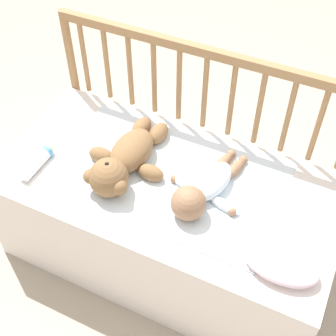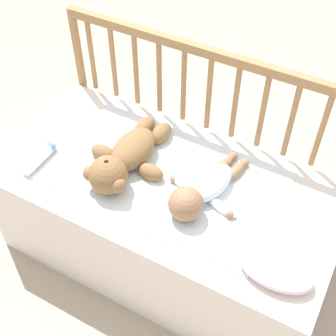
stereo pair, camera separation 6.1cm
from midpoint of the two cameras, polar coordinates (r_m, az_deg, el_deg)
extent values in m
plane|color=tan|center=(2.11, -0.98, -9.98)|extent=(12.00, 12.00, 0.00)
cube|color=white|center=(1.92, -1.06, -6.20)|extent=(1.29, 0.64, 0.47)
cylinder|color=#997047|center=(2.24, -11.81, 8.87)|extent=(0.04, 0.04, 0.84)
cube|color=#997047|center=(1.74, 3.84, 13.90)|extent=(1.26, 0.03, 0.04)
cylinder|color=#997047|center=(2.08, -11.01, 13.02)|extent=(0.02, 0.02, 0.34)
cylinder|color=#997047|center=(2.02, -8.35, 12.36)|extent=(0.02, 0.02, 0.34)
cylinder|color=#997047|center=(1.97, -5.55, 11.64)|extent=(0.02, 0.02, 0.34)
cylinder|color=#997047|center=(1.93, -2.63, 10.85)|extent=(0.02, 0.02, 0.34)
cylinder|color=#997047|center=(1.89, 0.41, 10.00)|extent=(0.02, 0.02, 0.34)
cylinder|color=#997047|center=(1.85, 3.56, 9.08)|extent=(0.02, 0.02, 0.34)
cylinder|color=#997047|center=(1.82, 6.79, 8.11)|extent=(0.02, 0.02, 0.34)
cylinder|color=#997047|center=(1.80, 10.11, 7.08)|extent=(0.02, 0.02, 0.34)
cylinder|color=#997047|center=(1.79, 13.47, 6.00)|extent=(0.02, 0.02, 0.34)
cylinder|color=#997047|center=(1.78, 16.87, 4.89)|extent=(0.02, 0.02, 0.34)
cube|color=white|center=(1.76, -0.98, -0.72)|extent=(0.86, 0.54, 0.01)
ellipsoid|color=olive|center=(1.78, -5.42, 2.13)|extent=(0.14, 0.23, 0.11)
sphere|color=olive|center=(1.67, -8.28, -1.18)|extent=(0.14, 0.14, 0.14)
sphere|color=beige|center=(1.64, -8.43, -0.26)|extent=(0.06, 0.06, 0.06)
sphere|color=black|center=(1.62, -8.52, 0.34)|extent=(0.02, 0.02, 0.02)
sphere|color=olive|center=(1.63, -7.04, -2.34)|extent=(0.06, 0.06, 0.06)
sphere|color=olive|center=(1.68, -10.40, -1.03)|extent=(0.06, 0.06, 0.06)
ellipsoid|color=olive|center=(1.73, -3.14, -0.61)|extent=(0.10, 0.06, 0.06)
ellipsoid|color=olive|center=(1.81, -9.09, 1.54)|extent=(0.10, 0.06, 0.06)
ellipsoid|color=olive|center=(1.87, -2.11, 4.23)|extent=(0.07, 0.12, 0.07)
ellipsoid|color=olive|center=(1.90, -4.18, 4.90)|extent=(0.07, 0.12, 0.07)
ellipsoid|color=white|center=(1.69, 4.35, -1.65)|extent=(0.15, 0.23, 0.08)
sphere|color=#936B4C|center=(1.59, 1.40, -4.32)|extent=(0.12, 0.12, 0.12)
ellipsoid|color=white|center=(1.65, 5.87, -4.60)|extent=(0.13, 0.06, 0.04)
ellipsoid|color=white|center=(1.71, 0.87, -1.79)|extent=(0.13, 0.06, 0.04)
sphere|color=#936B4C|center=(1.63, 6.82, -5.33)|extent=(0.03, 0.03, 0.03)
sphere|color=#936B4C|center=(1.72, -0.22, -1.36)|extent=(0.03, 0.03, 0.03)
ellipsoid|color=#936B4C|center=(1.76, 7.16, -0.15)|extent=(0.07, 0.13, 0.04)
ellipsoid|color=#936B4C|center=(1.78, 5.72, 0.61)|extent=(0.07, 0.13, 0.04)
sphere|color=#936B4C|center=(1.80, 8.17, 0.93)|extent=(0.04, 0.04, 0.04)
sphere|color=#936B4C|center=(1.82, 6.75, 1.66)|extent=(0.04, 0.04, 0.04)
ellipsoid|color=silver|center=(1.53, 12.54, -11.40)|extent=(0.24, 0.15, 0.06)
cylinder|color=white|center=(1.84, -16.80, 0.37)|extent=(0.04, 0.15, 0.04)
cylinder|color=#4C99D8|center=(1.88, -15.45, 1.87)|extent=(0.05, 0.02, 0.05)
sphere|color=#EAC67F|center=(1.89, -15.18, 2.18)|extent=(0.03, 0.03, 0.03)
camera|label=1|loc=(0.03, -91.03, -1.11)|focal=50.00mm
camera|label=2|loc=(0.03, 88.97, 1.11)|focal=50.00mm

